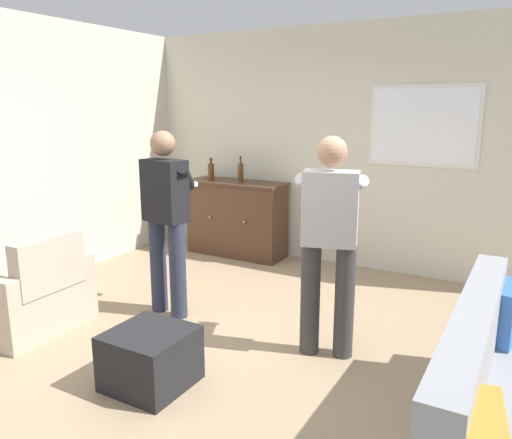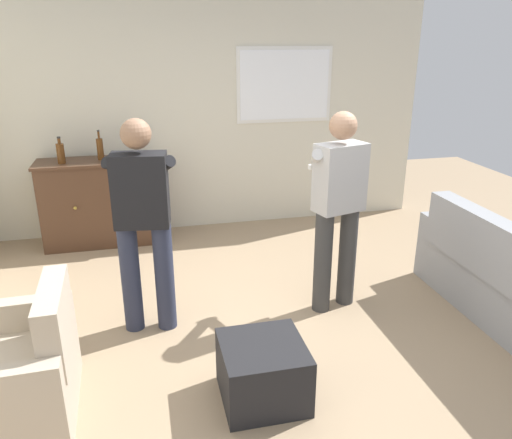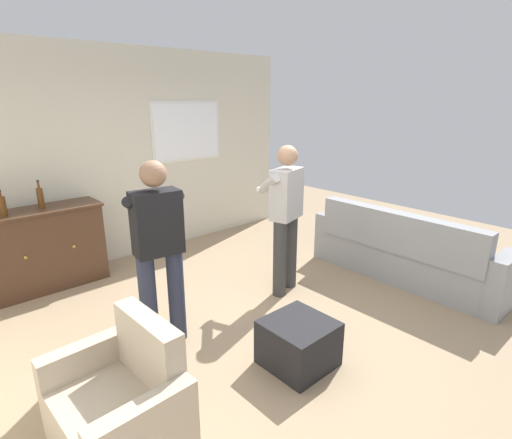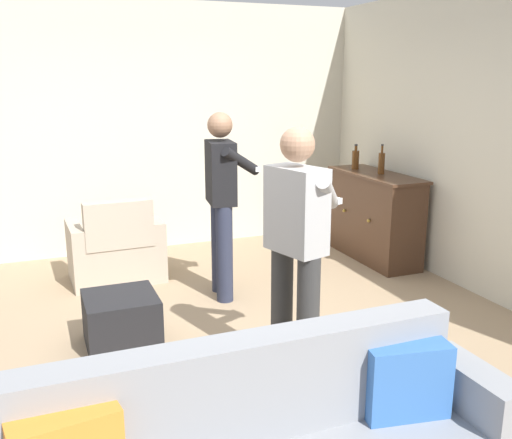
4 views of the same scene
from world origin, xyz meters
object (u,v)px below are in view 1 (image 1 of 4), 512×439
object	(u,v)px
sideboard_cabinet	(237,218)
person_standing_left	(167,215)
couch	(498,412)
ottoman	(150,358)
person_standing_right	(329,237)
armchair	(34,298)
bottle_liquor_amber	(211,171)
bottle_wine_green	(241,172)

from	to	relation	value
sideboard_cabinet	person_standing_left	world-z (taller)	person_standing_left
couch	ottoman	size ratio (longest dim) A/B	4.44
person_standing_left	ottoman	bearing A→B (deg)	-56.86
person_standing_right	ottoman	bearing A→B (deg)	-130.61
armchair	sideboard_cabinet	world-z (taller)	sideboard_cabinet
bottle_liquor_amber	ottoman	xyz separation A→B (m)	(1.47, -2.89, -0.87)
couch	bottle_liquor_amber	world-z (taller)	bottle_liquor_amber
bottle_wine_green	bottle_liquor_amber	bearing A→B (deg)	-168.36
ottoman	person_standing_right	distance (m)	1.54
person_standing_left	sideboard_cabinet	bearing A→B (deg)	103.27
couch	sideboard_cabinet	xyz separation A→B (m)	(-3.25, 2.69, 0.14)
ottoman	person_standing_left	bearing A→B (deg)	123.14
armchair	person_standing_right	xyz separation A→B (m)	(2.33, 0.84, 0.65)
bottle_liquor_amber	bottle_wine_green	bearing A→B (deg)	11.64
bottle_wine_green	person_standing_right	distance (m)	2.76
bottle_wine_green	sideboard_cabinet	bearing A→B (deg)	-150.82
bottle_liquor_amber	ottoman	size ratio (longest dim) A/B	0.53
bottle_wine_green	person_standing_right	world-z (taller)	person_standing_right
couch	armchair	xyz separation A→B (m)	(-3.58, -0.07, -0.05)
bottle_wine_green	person_standing_left	xyz separation A→B (m)	(0.40, -1.93, -0.14)
bottle_wine_green	person_standing_right	bearing A→B (deg)	-44.78
armchair	bottle_liquor_amber	xyz separation A→B (m)	(-0.02, 2.70, 0.78)
armchair	person_standing_right	bearing A→B (deg)	19.90
sideboard_cabinet	person_standing_left	distance (m)	2.01
armchair	person_standing_left	bearing A→B (deg)	47.66
armchair	person_standing_left	size ratio (longest dim) A/B	0.54
couch	bottle_wine_green	xyz separation A→B (m)	(-3.21, 2.71, 0.74)
couch	bottle_wine_green	bearing A→B (deg)	139.79
bottle_liquor_amber	person_standing_right	xyz separation A→B (m)	(2.35, -1.86, -0.13)
bottle_wine_green	person_standing_left	world-z (taller)	person_standing_left
couch	sideboard_cabinet	world-z (taller)	sideboard_cabinet
bottle_liquor_amber	person_standing_right	size ratio (longest dim) A/B	0.17
armchair	ottoman	xyz separation A→B (m)	(1.45, -0.18, -0.09)
ottoman	couch	bearing A→B (deg)	6.83
couch	armchair	size ratio (longest dim) A/B	2.61
armchair	person_standing_right	distance (m)	2.56
bottle_wine_green	person_standing_left	size ratio (longest dim) A/B	0.19
couch	person_standing_right	distance (m)	1.58
ottoman	armchair	bearing A→B (deg)	172.87
armchair	bottle_wine_green	bearing A→B (deg)	82.36
sideboard_cabinet	bottle_liquor_amber	bearing A→B (deg)	-170.99
sideboard_cabinet	person_standing_right	distance (m)	2.81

